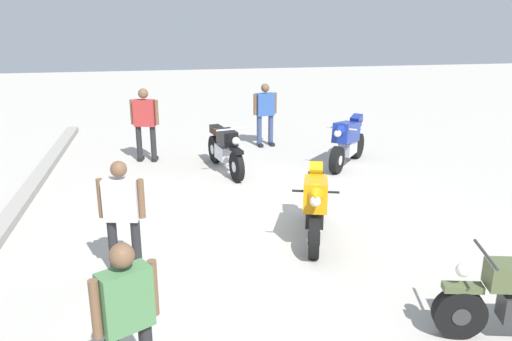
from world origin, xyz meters
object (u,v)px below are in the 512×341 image
(motorcycle_orange_sportbike, at_px, (315,204))
(motorcycle_blue_sportbike, at_px, (347,140))
(person_in_blue_shirt, at_px, (265,111))
(person_in_green_shirt, at_px, (127,316))
(person_in_red_shirt, at_px, (145,120))
(motorcycle_black_cruiser, at_px, (225,149))
(person_in_white_shirt, at_px, (122,211))

(motorcycle_orange_sportbike, bearing_deg, motorcycle_blue_sportbike, 170.14)
(person_in_blue_shirt, bearing_deg, person_in_green_shirt, -28.19)
(person_in_green_shirt, height_order, person_in_red_shirt, person_in_red_shirt)
(motorcycle_blue_sportbike, bearing_deg, motorcycle_orange_sportbike, 11.54)
(motorcycle_black_cruiser, relative_size, motorcycle_blue_sportbike, 1.22)
(motorcycle_black_cruiser, bearing_deg, motorcycle_orange_sportbike, 2.40)
(person_in_blue_shirt, bearing_deg, person_in_red_shirt, -82.99)
(person_in_white_shirt, bearing_deg, motorcycle_blue_sportbike, -35.63)
(person_in_blue_shirt, bearing_deg, motorcycle_black_cruiser, -42.70)
(motorcycle_black_cruiser, xyz_separation_m, person_in_red_shirt, (1.02, 1.75, 0.47))
(motorcycle_orange_sportbike, bearing_deg, motorcycle_black_cruiser, -148.64)
(person_in_green_shirt, relative_size, person_in_blue_shirt, 1.05)
(motorcycle_blue_sportbike, relative_size, person_in_blue_shirt, 1.04)
(motorcycle_black_cruiser, height_order, person_in_blue_shirt, person_in_blue_shirt)
(motorcycle_black_cruiser, relative_size, motorcycle_orange_sportbike, 1.06)
(motorcycle_blue_sportbike, bearing_deg, motorcycle_black_cruiser, -52.89)
(person_in_white_shirt, height_order, person_in_red_shirt, person_in_red_shirt)
(motorcycle_orange_sportbike, relative_size, person_in_white_shirt, 1.17)
(motorcycle_orange_sportbike, bearing_deg, person_in_green_shirt, -23.24)
(person_in_white_shirt, bearing_deg, motorcycle_black_cruiser, -11.96)
(motorcycle_orange_sportbike, distance_m, person_in_green_shirt, 4.29)
(person_in_green_shirt, xyz_separation_m, person_in_blue_shirt, (9.02, -2.80, -0.06))
(motorcycle_blue_sportbike, relative_size, motorcycle_orange_sportbike, 0.87)
(person_in_red_shirt, distance_m, person_in_blue_shirt, 3.13)
(person_in_green_shirt, bearing_deg, person_in_red_shirt, -29.48)
(person_in_red_shirt, bearing_deg, motorcycle_blue_sportbike, -88.66)
(motorcycle_black_cruiser, height_order, person_in_white_shirt, person_in_white_shirt)
(motorcycle_black_cruiser, xyz_separation_m, person_in_green_shirt, (-7.03, 1.57, 0.45))
(person_in_red_shirt, bearing_deg, motorcycle_orange_sportbike, -135.39)
(motorcycle_orange_sportbike, xyz_separation_m, person_in_blue_shirt, (5.67, -0.15, 0.32))
(motorcycle_blue_sportbike, xyz_separation_m, person_in_white_shirt, (-4.45, 4.62, 0.35))
(motorcycle_blue_sportbike, xyz_separation_m, person_in_green_shirt, (-7.07, 4.37, 0.37))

